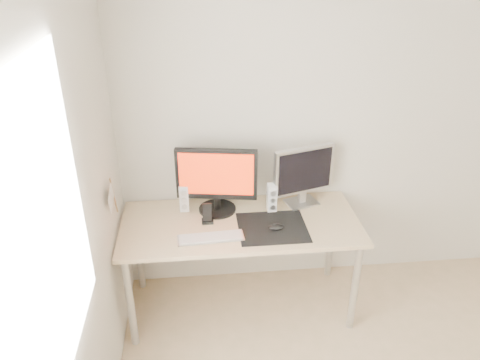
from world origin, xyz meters
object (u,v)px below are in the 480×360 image
phone_dock (207,217)px  second_monitor (304,173)px  keyboard (211,237)px  main_monitor (217,178)px  mouse (276,227)px  speaker_left (184,197)px  desk (240,232)px  speaker_right (272,198)px

phone_dock → second_monitor: bearing=15.0°
keyboard → phone_dock: (-0.01, 0.19, 0.03)m
main_monitor → second_monitor: size_ratio=1.24×
mouse → main_monitor: 0.52m
main_monitor → second_monitor: bearing=3.8°
mouse → phone_dock: (-0.44, 0.14, 0.02)m
mouse → speaker_left: (-0.60, 0.32, 0.08)m
desk → main_monitor: size_ratio=2.91×
main_monitor → second_monitor: main_monitor is taller
desk → speaker_right: 0.32m
speaker_left → speaker_right: same height
keyboard → main_monitor: bearing=79.6°
keyboard → phone_dock: 0.20m
mouse → desk: 0.27m
mouse → desk: mouse is taller
mouse → speaker_right: speaker_right is taller
mouse → phone_dock: size_ratio=0.74×
main_monitor → speaker_left: main_monitor is taller
mouse → speaker_left: bearing=151.8°
second_monitor → phone_dock: 0.73m
speaker_left → phone_dock: speaker_left is taller
speaker_right → keyboard: (-0.44, -0.31, -0.09)m
phone_dock → main_monitor: bearing=62.5°
keyboard → mouse: bearing=7.4°
second_monitor → speaker_right: bearing=-163.2°
mouse → main_monitor: (-0.37, 0.28, 0.23)m
mouse → speaker_right: (0.01, 0.25, 0.08)m
main_monitor → second_monitor: 0.61m
speaker_left → phone_dock: (0.15, -0.18, -0.06)m
second_monitor → keyboard: size_ratio=1.04×
desk → speaker_left: speaker_left is taller
desk → second_monitor: second_monitor is taller
main_monitor → keyboard: bearing=-100.4°
main_monitor → keyboard: main_monitor is taller
desk → phone_dock: (-0.22, 0.02, 0.12)m
second_monitor → keyboard: 0.80m
keyboard → speaker_right: bearing=35.0°
desk → speaker_left: size_ratio=8.06×
desk → speaker_right: (0.23, 0.13, 0.18)m
desk → mouse: bearing=-28.5°
mouse → keyboard: bearing=-172.6°
main_monitor → phone_dock: 0.27m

